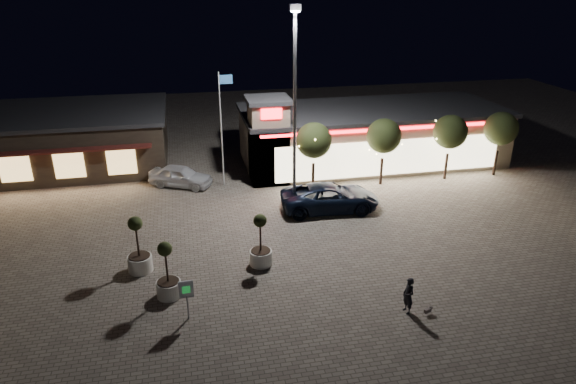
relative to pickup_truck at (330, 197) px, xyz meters
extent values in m
plane|color=#71685C|center=(-4.21, -7.53, -0.86)|extent=(90.00, 90.00, 0.00)
cube|color=gray|center=(5.79, 8.47, 1.14)|extent=(20.00, 8.00, 4.00)
cube|color=#262628|center=(5.79, 8.47, 3.29)|extent=(20.40, 8.40, 0.30)
cube|color=#FBECBC|center=(5.79, 4.42, 0.74)|extent=(17.00, 0.12, 2.60)
cube|color=#FB141E|center=(5.79, 4.39, 2.89)|extent=(19.00, 0.10, 0.18)
cube|color=gray|center=(-2.91, 5.77, 2.04)|extent=(2.60, 2.60, 5.80)
cube|color=#262628|center=(-2.91, 5.77, 5.09)|extent=(3.00, 3.00, 0.30)
cube|color=#FB141E|center=(-2.91, 4.42, 4.44)|extent=(1.40, 0.10, 0.70)
cube|color=#382D23|center=(-18.21, 12.47, 1.14)|extent=(16.00, 10.00, 4.00)
cube|color=#262628|center=(-18.21, 12.47, 3.29)|extent=(16.40, 10.40, 0.30)
cube|color=#591E19|center=(-18.21, 7.07, 1.94)|extent=(14.40, 0.80, 0.15)
cube|color=#EDBC6A|center=(-20.21, 7.42, 0.74)|extent=(2.00, 0.12, 1.80)
cube|color=#EDBC6A|center=(-16.71, 7.42, 0.74)|extent=(2.00, 0.12, 1.80)
cube|color=#EDBC6A|center=(-13.21, 7.42, 0.74)|extent=(2.00, 0.12, 1.80)
cylinder|color=gray|center=(-2.21, 0.47, 5.14)|extent=(0.20, 0.20, 12.00)
cube|color=gray|center=(-2.21, 0.47, 11.34)|extent=(0.60, 0.40, 0.35)
cube|color=white|center=(-2.21, 0.47, 11.14)|extent=(0.45, 0.30, 0.08)
cylinder|color=white|center=(-6.21, 5.47, 3.14)|extent=(0.10, 0.10, 8.00)
cube|color=#295C97|center=(-5.76, 5.47, 6.64)|extent=(0.90, 0.04, 0.60)
cylinder|color=#332319|center=(-0.21, 3.47, 0.10)|extent=(0.20, 0.20, 1.92)
sphere|color=#2D3819|center=(-0.21, 3.47, 2.71)|extent=(2.42, 2.42, 2.42)
cylinder|color=#332319|center=(4.79, 3.47, 0.10)|extent=(0.20, 0.20, 1.92)
sphere|color=#2D3819|center=(4.79, 3.47, 2.71)|extent=(2.42, 2.42, 2.42)
cylinder|color=#332319|center=(9.79, 3.47, 0.10)|extent=(0.20, 0.20, 1.92)
sphere|color=#2D3819|center=(9.79, 3.47, 2.71)|extent=(2.42, 2.42, 2.42)
cylinder|color=#332319|center=(13.79, 3.47, 0.10)|extent=(0.20, 0.20, 1.92)
sphere|color=#2D3819|center=(13.79, 3.47, 2.71)|extent=(2.42, 2.42, 2.42)
imported|color=black|center=(0.00, 0.00, 0.00)|extent=(6.35, 3.22, 1.72)
imported|color=silver|center=(-9.20, 6.00, -0.10)|extent=(4.78, 3.57, 1.52)
imported|color=black|center=(0.36, -11.10, 0.00)|extent=(0.51, 0.69, 1.72)
cube|color=#59514C|center=(1.17, -11.48, -0.64)|extent=(0.37, 0.26, 0.18)
sphere|color=#59514C|center=(1.35, -11.40, -0.57)|extent=(0.16, 0.16, 0.16)
cylinder|color=white|center=(-11.41, -5.08, -0.45)|extent=(1.23, 1.23, 0.82)
cylinder|color=black|center=(-11.41, -5.08, -0.02)|extent=(1.06, 1.06, 0.06)
cylinder|color=#332319|center=(-11.41, -5.08, 0.93)|extent=(0.10, 0.10, 1.84)
sphere|color=#2D3819|center=(-11.41, -5.08, 1.80)|extent=(0.72, 0.72, 0.72)
cylinder|color=white|center=(-9.98, -7.66, -0.48)|extent=(1.15, 1.15, 0.77)
cylinder|color=black|center=(-9.98, -7.66, -0.07)|extent=(1.00, 1.00, 0.06)
cylinder|color=#332319|center=(-9.98, -7.66, 0.82)|extent=(0.10, 0.10, 1.73)
sphere|color=#2D3819|center=(-9.98, -7.66, 1.64)|extent=(0.67, 0.67, 0.67)
cylinder|color=white|center=(-5.34, -5.71, -0.47)|extent=(1.16, 1.16, 0.77)
cylinder|color=black|center=(-5.34, -5.71, -0.07)|extent=(1.00, 1.00, 0.06)
cylinder|color=#332319|center=(-5.34, -5.71, 0.83)|extent=(0.10, 0.10, 1.74)
sphere|color=#2D3819|center=(-5.34, -5.71, 1.65)|extent=(0.68, 0.68, 0.68)
cylinder|color=gray|center=(-9.16, -9.58, -0.28)|extent=(0.08, 0.08, 1.16)
cube|color=white|center=(-9.16, -9.58, 0.64)|extent=(0.63, 0.09, 0.82)
cube|color=#178A2E|center=(-9.16, -9.62, 0.64)|extent=(0.34, 0.04, 0.34)
camera|label=1|loc=(-8.70, -28.54, 12.98)|focal=32.00mm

